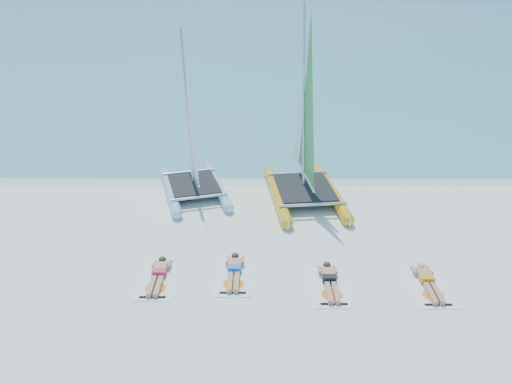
# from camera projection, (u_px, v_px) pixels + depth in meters

# --- Properties ---
(ground) EXTENTS (140.00, 140.00, 0.00)m
(ground) POSITION_uv_depth(u_px,v_px,m) (246.00, 248.00, 15.31)
(ground) COLOR silver
(ground) RESTS_ON ground
(sea) EXTENTS (140.00, 115.00, 0.01)m
(sea) POSITION_uv_depth(u_px,v_px,m) (256.00, 26.00, 72.69)
(sea) COLOR #68AEAC
(sea) RESTS_ON ground
(wet_sand_strip) EXTENTS (140.00, 1.40, 0.01)m
(wet_sand_strip) POSITION_uv_depth(u_px,v_px,m) (249.00, 178.00, 20.32)
(wet_sand_strip) COLOR silver
(wet_sand_strip) RESTS_ON ground
(catamaran_blue) EXTENTS (3.30, 4.92, 6.15)m
(catamaran_blue) POSITION_uv_depth(u_px,v_px,m) (191.00, 146.00, 18.38)
(catamaran_blue) COLOR #A8C1DD
(catamaran_blue) RESTS_ON ground
(catamaran_yellow) EXTENTS (3.02, 5.63, 7.03)m
(catamaran_yellow) POSITION_uv_depth(u_px,v_px,m) (304.00, 137.00, 18.17)
(catamaran_yellow) COLOR orange
(catamaran_yellow) RESTS_ON ground
(towel_a) EXTENTS (1.00, 1.85, 0.02)m
(towel_a) POSITION_uv_depth(u_px,v_px,m) (158.00, 281.00, 13.68)
(towel_a) COLOR white
(towel_a) RESTS_ON ground
(sunbather_a) EXTENTS (0.37, 1.73, 0.26)m
(sunbather_a) POSITION_uv_depth(u_px,v_px,m) (159.00, 274.00, 13.81)
(sunbather_a) COLOR tan
(sunbather_a) RESTS_ON towel_a
(towel_b) EXTENTS (1.00, 1.85, 0.02)m
(towel_b) POSITION_uv_depth(u_px,v_px,m) (234.00, 277.00, 13.86)
(towel_b) COLOR white
(towel_b) RESTS_ON ground
(sunbather_b) EXTENTS (0.37, 1.73, 0.26)m
(sunbather_b) POSITION_uv_depth(u_px,v_px,m) (234.00, 270.00, 13.99)
(sunbather_b) COLOR tan
(sunbather_b) RESTS_ON towel_b
(towel_c) EXTENTS (1.00, 1.85, 0.02)m
(towel_c) POSITION_uv_depth(u_px,v_px,m) (330.00, 287.00, 13.42)
(towel_c) COLOR white
(towel_c) RESTS_ON ground
(sunbather_c) EXTENTS (0.37, 1.73, 0.26)m
(sunbather_c) POSITION_uv_depth(u_px,v_px,m) (330.00, 280.00, 13.55)
(sunbather_c) COLOR tan
(sunbather_c) RESTS_ON towel_c
(towel_d) EXTENTS (1.00, 1.85, 0.02)m
(towel_d) POSITION_uv_depth(u_px,v_px,m) (429.00, 288.00, 13.39)
(towel_d) COLOR white
(towel_d) RESTS_ON ground
(sunbather_d) EXTENTS (0.37, 1.73, 0.26)m
(sunbather_d) POSITION_uv_depth(u_px,v_px,m) (428.00, 280.00, 13.52)
(sunbather_d) COLOR tan
(sunbather_d) RESTS_ON towel_d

